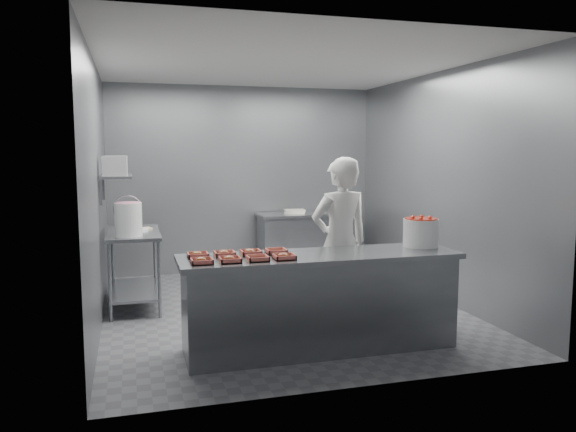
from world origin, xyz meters
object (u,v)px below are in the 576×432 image
object	(u,v)px
prep_table	(134,257)
tray_3	(284,256)
appliance	(115,166)
tray_0	(201,261)
tray_4	(198,255)
back_counter	(307,242)
tray_5	(224,253)
tray_7	(276,251)
strawberry_tub	(421,231)
worker	(340,243)
tray_2	(258,258)
tray_1	(230,259)
service_counter	(320,301)
tray_6	(250,252)
glaze_bucket	(128,219)

from	to	relation	value
prep_table	tray_3	size ratio (longest dim) A/B	6.40
appliance	tray_0	bearing A→B (deg)	-66.89
tray_4	prep_table	bearing A→B (deg)	106.71
back_counter	tray_4	world-z (taller)	tray_4
tray_5	tray_7	xyz separation A→B (m)	(0.48, 0.00, -0.00)
tray_0	tray_5	bearing A→B (deg)	49.98
tray_0	strawberry_tub	bearing A→B (deg)	6.52
prep_table	worker	bearing A→B (deg)	-33.08
tray_3	worker	world-z (taller)	worker
back_counter	tray_3	xyz separation A→B (m)	(-1.29, -3.39, 0.47)
tray_2	worker	bearing A→B (deg)	35.36
back_counter	tray_1	xyz separation A→B (m)	(-1.77, -3.39, 0.47)
tray_7	appliance	xyz separation A→B (m)	(-1.44, 1.54, 0.76)
service_counter	strawberry_tub	bearing A→B (deg)	5.66
tray_6	service_counter	bearing A→B (deg)	-12.83
strawberry_tub	tray_1	bearing A→B (deg)	-172.69
tray_0	glaze_bucket	distance (m)	1.83
tray_7	glaze_bucket	world-z (taller)	glaze_bucket
worker	tray_3	bearing A→B (deg)	34.75
prep_table	back_counter	xyz separation A→B (m)	(2.55, 1.30, -0.14)
tray_1	glaze_bucket	xyz separation A→B (m)	(-0.83, 1.73, 0.17)
tray_0	worker	distance (m)	1.70
tray_0	tray_6	xyz separation A→B (m)	(0.48, 0.29, 0.00)
back_counter	strawberry_tub	bearing A→B (deg)	-86.72
tray_3	tray_7	distance (m)	0.29
tray_1	tray_5	size ratio (longest dim) A/B	1.00
strawberry_tub	tray_5	bearing A→B (deg)	178.94
tray_4	appliance	world-z (taller)	appliance
tray_2	back_counter	bearing A→B (deg)	65.80
appliance	back_counter	bearing A→B (deg)	31.73
tray_0	prep_table	bearing A→B (deg)	104.53
tray_7	tray_4	bearing A→B (deg)	-180.00
tray_3	tray_5	world-z (taller)	same
back_counter	tray_2	distance (m)	3.75
service_counter	tray_1	size ratio (longest dim) A/B	13.88
tray_4	tray_7	world-z (taller)	tray_4
tray_1	strawberry_tub	distance (m)	1.97
prep_table	tray_7	xyz separation A→B (m)	(1.27, -1.81, 0.33)
prep_table	appliance	distance (m)	1.13
back_counter	worker	size ratio (longest dim) A/B	0.84
tray_1	tray_6	bearing A→B (deg)	49.98
glaze_bucket	tray_2	bearing A→B (deg)	-58.12
back_counter	tray_5	distance (m)	3.61
tray_5	appliance	size ratio (longest dim) A/B	0.64
tray_7	worker	world-z (taller)	worker
service_counter	tray_5	bearing A→B (deg)	170.64
tray_2	tray_4	world-z (taller)	tray_4
strawberry_tub	tray_7	bearing A→B (deg)	178.59
tray_7	worker	size ratio (longest dim) A/B	0.11
tray_7	tray_3	bearing A→B (deg)	-90.61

